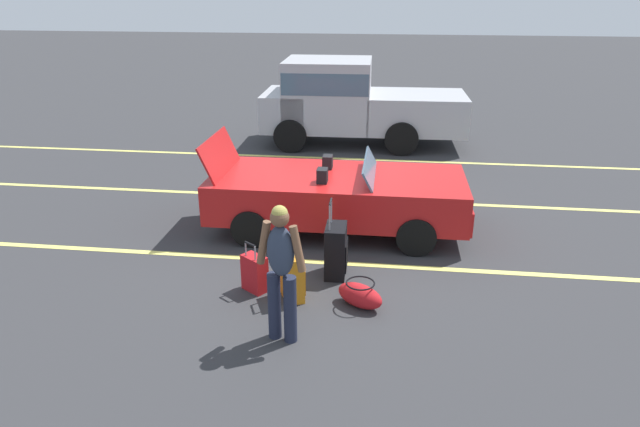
% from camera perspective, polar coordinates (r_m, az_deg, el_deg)
% --- Properties ---
extents(ground_plane, '(80.00, 80.00, 0.00)m').
position_cam_1_polar(ground_plane, '(9.60, 1.70, -1.54)').
color(ground_plane, '#333335').
extents(lot_line_near, '(18.00, 0.12, 0.01)m').
position_cam_1_polar(lot_line_near, '(8.46, 0.86, -4.93)').
color(lot_line_near, '#EAE066').
rests_on(lot_line_near, ground_plane).
extents(lot_line_mid, '(18.00, 0.12, 0.01)m').
position_cam_1_polar(lot_line_mid, '(10.92, 2.44, 1.44)').
color(lot_line_mid, '#EAE066').
rests_on(lot_line_mid, ground_plane).
extents(lot_line_far, '(18.00, 0.12, 0.01)m').
position_cam_1_polar(lot_line_far, '(13.48, 3.43, 5.42)').
color(lot_line_far, '#EAE066').
rests_on(lot_line_far, ground_plane).
extents(convertible_car, '(4.18, 1.85, 1.52)m').
position_cam_1_polar(convertible_car, '(9.37, 2.95, 1.73)').
color(convertible_car, red).
rests_on(convertible_car, ground_plane).
extents(suitcase_large_black, '(0.31, 0.49, 1.11)m').
position_cam_1_polar(suitcase_large_black, '(7.97, 1.60, -3.73)').
color(suitcase_large_black, black).
rests_on(suitcase_large_black, ground_plane).
extents(suitcase_medium_bright, '(0.38, 0.46, 0.89)m').
position_cam_1_polar(suitcase_medium_bright, '(7.43, -2.76, -6.29)').
color(suitcase_medium_bright, orange).
rests_on(suitcase_medium_bright, ground_plane).
extents(suitcase_small_carryon, '(0.39, 0.36, 0.71)m').
position_cam_1_polar(suitcase_small_carryon, '(7.68, -6.50, -5.92)').
color(suitcase_small_carryon, red).
rests_on(suitcase_small_carryon, ground_plane).
extents(duffel_bag, '(0.70, 0.59, 0.34)m').
position_cam_1_polar(duffel_bag, '(7.33, 4.00, -8.10)').
color(duffel_bag, red).
rests_on(duffel_bag, ground_plane).
extents(traveler_person, '(0.60, 0.30, 1.65)m').
position_cam_1_polar(traveler_person, '(6.33, -3.90, -5.31)').
color(traveler_person, '#1E2338').
rests_on(traveler_person, ground_plane).
extents(parked_pickup_truck_near, '(5.04, 2.16, 2.10)m').
position_cam_1_polar(parked_pickup_truck_near, '(14.59, 2.71, 11.19)').
color(parked_pickup_truck_near, '#B2B2B7').
rests_on(parked_pickup_truck_near, ground_plane).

